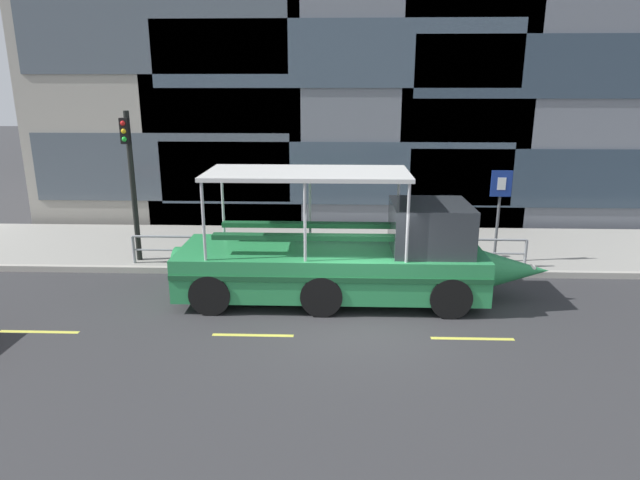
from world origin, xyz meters
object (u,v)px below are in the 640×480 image
traffic_light_pole (131,173)px  duck_tour_boat (353,259)px  pedestrian_near_bow (460,230)px  parking_sign (500,201)px

traffic_light_pole → duck_tour_boat: 7.09m
duck_tour_boat → pedestrian_near_bow: (3.31, 2.92, 0.02)m
duck_tour_boat → parking_sign: bearing=31.0°
traffic_light_pole → pedestrian_near_bow: bearing=3.1°
duck_tour_boat → pedestrian_near_bow: 4.41m
traffic_light_pole → parking_sign: bearing=1.0°
duck_tour_boat → traffic_light_pole: bearing=159.5°
duck_tour_boat → pedestrian_near_bow: size_ratio=6.30×
traffic_light_pole → duck_tour_boat: bearing=-20.5°
traffic_light_pole → pedestrian_near_bow: traffic_light_pole is taller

